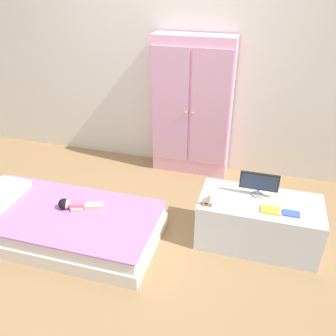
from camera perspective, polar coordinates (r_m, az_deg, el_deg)
ground_plane at (r=3.21m, az=-6.34°, el=-11.95°), size 10.00×10.00×0.02m
back_wall at (r=3.96m, az=1.27°, el=18.77°), size 6.40×0.05×2.70m
bed at (r=3.30m, az=-16.65°, el=-8.71°), size 1.69×0.83×0.26m
doll at (r=3.22m, az=-15.25°, el=-5.75°), size 0.38×0.19×0.10m
wardrobe at (r=3.90m, az=3.91°, el=9.67°), size 0.86×0.28×1.53m
tv_stand at (r=3.14m, az=14.37°, el=-8.53°), size 1.01×0.49×0.44m
tv_monitor at (r=3.01m, az=14.58°, el=-2.32°), size 0.32×0.10×0.21m
rocking_horse_toy at (r=2.86m, az=6.41°, el=-5.19°), size 0.09×0.04×0.11m
book_yellow at (r=2.92m, az=16.27°, el=-6.56°), size 0.15×0.11×0.02m
book_blue at (r=2.93m, az=19.37°, el=-6.99°), size 0.13×0.08×0.01m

